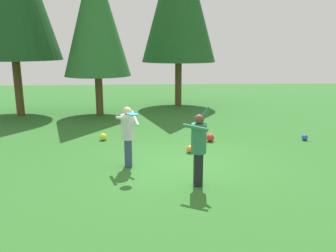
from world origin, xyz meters
TOP-DOWN VIEW (x-y plane):
  - ground_plane at (0.00, 0.00)m, footprint 40.00×40.00m
  - person_thrower at (0.25, -1.42)m, footprint 0.66×0.66m
  - person_catcher at (-1.39, -0.06)m, footprint 0.63×0.67m
  - frisbee at (-1.24, -0.49)m, footprint 0.34×0.34m
  - ball_yellow at (-2.38, 2.57)m, footprint 0.24×0.24m
  - ball_orange at (0.37, 1.01)m, footprint 0.22×0.22m
  - ball_red at (1.20, 2.20)m, footprint 0.26×0.26m
  - ball_blue at (4.41, 2.16)m, footprint 0.20×0.20m
  - tree_left at (-3.08, 7.00)m, footprint 2.96×2.96m

SIDE VIEW (x-z plane):
  - ground_plane at x=0.00m, z-range 0.00..0.00m
  - ball_blue at x=4.41m, z-range 0.00..0.20m
  - ball_orange at x=0.37m, z-range 0.00..0.22m
  - ball_yellow at x=-2.38m, z-range 0.00..0.24m
  - ball_red at x=1.20m, z-range 0.00..0.26m
  - person_catcher at x=-1.39m, z-range 0.14..1.73m
  - person_thrower at x=0.25m, z-range 0.07..1.89m
  - frisbee at x=-1.24m, z-range 1.46..1.51m
  - tree_left at x=-3.08m, z-range 0.88..7.94m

